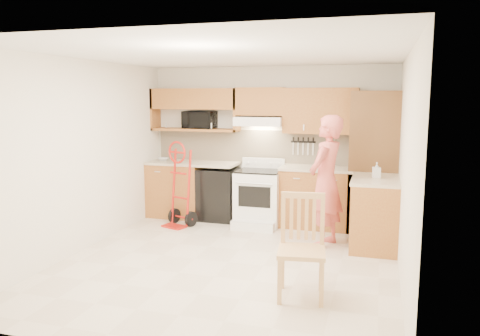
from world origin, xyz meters
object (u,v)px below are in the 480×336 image
at_px(microwave, 200,120).
at_px(person, 326,181).
at_px(hand_truck, 178,188).
at_px(range, 258,193).
at_px(dining_chair, 302,248).

xyz_separation_m(microwave, person, (2.22, -1.07, -0.74)).
relative_size(person, hand_truck, 1.47).
height_order(range, person, person).
height_order(person, hand_truck, person).
distance_m(person, hand_truck, 2.36).
xyz_separation_m(microwave, dining_chair, (2.19, -2.86, -1.11)).
bearing_deg(microwave, dining_chair, -50.84).
xyz_separation_m(range, hand_truck, (-1.19, -0.40, 0.09)).
xyz_separation_m(person, dining_chair, (-0.03, -1.78, -0.37)).
height_order(microwave, hand_truck, microwave).
distance_m(microwave, range, 1.60).
bearing_deg(dining_chair, range, 105.89).
relative_size(microwave, dining_chair, 0.50).
xyz_separation_m(microwave, hand_truck, (-0.09, -0.74, -1.03)).
relative_size(range, hand_truck, 0.85).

